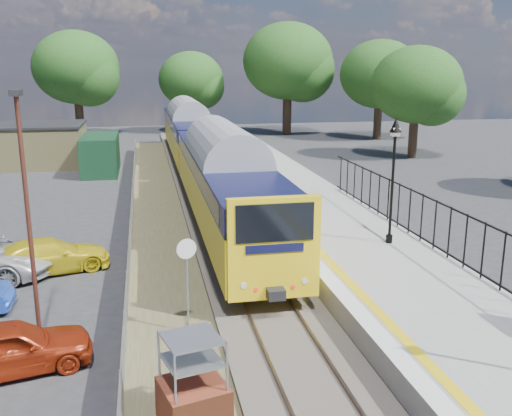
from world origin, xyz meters
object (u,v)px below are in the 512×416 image
object	(u,v)px
victorian_lamp_north	(394,152)
car_red	(10,348)
car_yellow	(49,256)
train	(201,148)
carpark_lamp	(27,203)
brick_plinth	(193,384)
speed_sign	(187,270)

from	to	relation	value
victorian_lamp_north	car_red	xyz separation A→B (m)	(-12.21, -5.45, -3.64)
car_red	car_yellow	distance (m)	7.18
train	carpark_lamp	size ratio (longest dim) A/B	6.07
victorian_lamp_north	train	size ratio (longest dim) A/B	0.11
brick_plinth	speed_sign	bearing A→B (deg)	86.82
train	brick_plinth	bearing A→B (deg)	-96.26
victorian_lamp_north	car_yellow	world-z (taller)	victorian_lamp_north
carpark_lamp	car_yellow	distance (m)	6.43
carpark_lamp	victorian_lamp_north	bearing A→B (deg)	17.82
victorian_lamp_north	car_yellow	bearing A→B (deg)	172.00
brick_plinth	car_yellow	bearing A→B (deg)	112.92
train	car_yellow	distance (m)	16.44
brick_plinth	speed_sign	world-z (taller)	speed_sign
speed_sign	car_red	size ratio (longest dim) A/B	0.72
speed_sign	carpark_lamp	distance (m)	4.49
victorian_lamp_north	speed_sign	world-z (taller)	victorian_lamp_north
car_yellow	carpark_lamp	bearing A→B (deg)	169.75
car_red	speed_sign	bearing A→B (deg)	-87.97
speed_sign	car_red	world-z (taller)	speed_sign
train	brick_plinth	distance (m)	25.12
train	car_yellow	xyz separation A→B (m)	(-7.04, -14.76, -1.72)
carpark_lamp	car_red	xyz separation A→B (m)	(-0.39, -1.65, -3.19)
carpark_lamp	car_red	world-z (taller)	carpark_lamp
victorian_lamp_north	speed_sign	xyz separation A→B (m)	(-7.80, -4.23, -2.40)
brick_plinth	victorian_lamp_north	bearing A→B (deg)	46.43
train	carpark_lamp	xyz separation A→B (m)	(-6.52, -20.29, 1.51)
train	car_red	xyz separation A→B (m)	(-6.91, -21.94, -1.68)
car_yellow	train	bearing A→B (deg)	-41.10
brick_plinth	carpark_lamp	bearing A→B (deg)	129.17
carpark_lamp	car_yellow	world-z (taller)	carpark_lamp
carpark_lamp	car_red	size ratio (longest dim) A/B	1.74
brick_plinth	speed_sign	distance (m)	4.32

